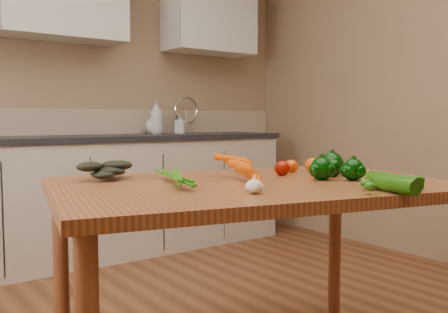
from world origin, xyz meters
name	(u,v)px	position (x,y,z in m)	size (l,w,h in m)	color
room	(270,62)	(0.00, 0.17, 1.25)	(4.04, 5.04, 2.64)	brown
counter_run	(113,194)	(0.21, 2.19, 0.46)	(2.84, 0.64, 1.14)	#BBAC9C
upper_cabinets	(138,2)	(0.51, 2.32, 1.95)	(2.15, 0.35, 0.70)	silver
table	(252,205)	(-0.14, 0.12, 0.70)	(1.65, 1.26, 0.78)	#A0572E
soap_bottle_a	(156,117)	(0.66, 2.31, 1.04)	(0.11, 0.11, 0.28)	silver
soap_bottle_b	(180,124)	(0.86, 2.27, 0.98)	(0.07, 0.08, 0.16)	silver
soap_bottle_c	(153,123)	(0.65, 2.34, 0.99)	(0.14, 0.14, 0.18)	silver
carrot_bunch	(223,172)	(-0.22, 0.19, 0.82)	(0.27, 0.21, 0.07)	#E45305
leafy_greens	(107,166)	(-0.54, 0.53, 0.84)	(0.21, 0.19, 0.10)	black
garlic_bulb	(254,186)	(-0.32, -0.11, 0.81)	(0.06, 0.06, 0.05)	white
pepper_a	(321,169)	(0.12, 0.01, 0.83)	(0.09, 0.09, 0.09)	black
pepper_b	(332,164)	(0.26, 0.07, 0.83)	(0.10, 0.10, 0.10)	black
pepper_c	(353,170)	(0.21, -0.07, 0.83)	(0.08, 0.08, 0.08)	black
tomato_a	(282,168)	(0.11, 0.22, 0.82)	(0.07, 0.07, 0.06)	#930D02
tomato_b	(291,166)	(0.22, 0.28, 0.81)	(0.06, 0.06, 0.06)	#D04505
tomato_c	(314,166)	(0.27, 0.18, 0.82)	(0.08, 0.08, 0.07)	#D04505
zucchini_a	(393,181)	(0.14, -0.30, 0.81)	(0.05, 0.05, 0.23)	#184C08
zucchini_b	(393,184)	(0.06, -0.36, 0.81)	(0.05, 0.05, 0.19)	#184C08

